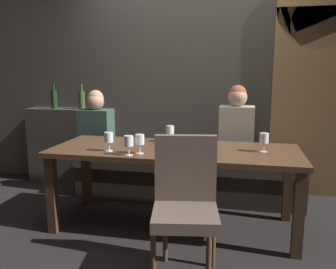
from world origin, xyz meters
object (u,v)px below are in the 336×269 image
object	(u,v)px
dining_table	(175,158)
wine_bottle_pale_label	(82,99)
wine_glass_far_right	(140,140)
wine_glass_near_right	(109,138)
chair_near_side	(185,198)
wine_glass_far_left	(129,142)
diner_bearded	(236,127)
diner_redhead	(96,125)
wine_glass_center_front	(170,130)
wine_bottle_dark_red	(54,99)
wine_glass_end_left	(264,139)
banquette_bench	(186,180)

from	to	relation	value
dining_table	wine_bottle_pale_label	world-z (taller)	wine_bottle_pale_label
wine_glass_far_right	wine_glass_near_right	world-z (taller)	same
chair_near_side	wine_glass_far_left	distance (m)	0.72
dining_table	wine_glass_far_left	world-z (taller)	wine_glass_far_left
diner_bearded	wine_glass_far_left	bearing A→B (deg)	-128.83
chair_near_side	wine_glass_near_right	xyz separation A→B (m)	(-0.75, 0.50, 0.29)
diner_redhead	wine_glass_center_front	size ratio (longest dim) A/B	4.63
chair_near_side	diner_bearded	xyz separation A→B (m)	(0.31, 1.44, 0.28)
wine_glass_center_front	diner_redhead	bearing A→B (deg)	155.58
chair_near_side	diner_redhead	size ratio (longest dim) A/B	1.29
wine_glass_far_left	wine_glass_center_front	bearing A→B (deg)	68.89
wine_glass_far_right	wine_glass_center_front	size ratio (longest dim) A/B	1.00
wine_bottle_dark_red	wine_glass_far_right	world-z (taller)	wine_bottle_dark_red
wine_glass_end_left	wine_bottle_dark_red	bearing A→B (deg)	158.42
wine_glass_center_front	wine_glass_near_right	size ratio (longest dim) A/B	1.00
wine_bottle_pale_label	wine_glass_far_left	size ratio (longest dim) A/B	1.99
wine_bottle_dark_red	wine_glass_near_right	distance (m)	1.75
wine_glass_far_right	wine_glass_near_right	size ratio (longest dim) A/B	1.00
dining_table	wine_bottle_pale_label	distance (m)	1.77
dining_table	wine_glass_center_front	distance (m)	0.34
wine_bottle_dark_red	wine_glass_end_left	bearing A→B (deg)	-21.58
wine_glass_far_right	chair_near_side	bearing A→B (deg)	-45.06
diner_redhead	wine_glass_far_right	world-z (taller)	diner_redhead
diner_redhead	wine_glass_far_right	xyz separation A→B (m)	(0.80, -0.94, 0.05)
wine_glass_end_left	wine_glass_center_front	size ratio (longest dim) A/B	1.00
wine_glass_far_left	wine_glass_near_right	size ratio (longest dim) A/B	1.00
wine_bottle_dark_red	wine_glass_far_left	xyz separation A→B (m)	(1.43, -1.35, -0.22)
banquette_bench	wine_glass_far_left	world-z (taller)	wine_glass_far_left
wine_bottle_dark_red	wine_glass_far_right	xyz separation A→B (m)	(1.50, -1.28, -0.21)
wine_bottle_pale_label	wine_glass_far_right	distance (m)	1.73
wine_glass_center_front	dining_table	bearing A→B (deg)	-69.54
wine_bottle_pale_label	wine_glass_near_right	bearing A→B (deg)	-56.12
banquette_bench	wine_bottle_pale_label	bearing A→B (deg)	166.34
diner_bearded	wine_glass_far_left	world-z (taller)	diner_bearded
wine_bottle_dark_red	wine_glass_center_front	bearing A→B (deg)	-24.99
wine_bottle_pale_label	wine_glass_far_left	world-z (taller)	wine_bottle_pale_label
chair_near_side	diner_bearded	world-z (taller)	diner_bearded
diner_bearded	wine_bottle_pale_label	distance (m)	1.95
chair_near_side	diner_bearded	size ratio (longest dim) A/B	1.18
dining_table	wine_glass_center_front	xyz separation A→B (m)	(-0.09, 0.25, 0.20)
wine_glass_center_front	wine_glass_near_right	world-z (taller)	same
diner_bearded	wine_glass_end_left	distance (m)	0.73
banquette_bench	diner_bearded	size ratio (longest dim) A/B	3.02
wine_bottle_dark_red	wine_bottle_pale_label	xyz separation A→B (m)	(0.37, 0.01, 0.00)
banquette_bench	diner_redhead	size ratio (longest dim) A/B	3.29
dining_table	chair_near_side	distance (m)	0.76
wine_bottle_pale_label	wine_glass_center_front	world-z (taller)	wine_bottle_pale_label
banquette_bench	diner_bearded	distance (m)	0.81
banquette_bench	wine_glass_far_left	size ratio (longest dim) A/B	15.24
wine_bottle_dark_red	diner_redhead	bearing A→B (deg)	-25.76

